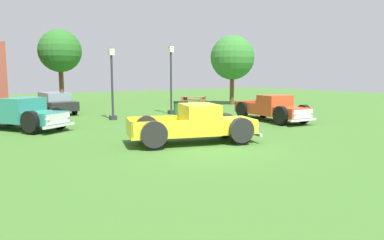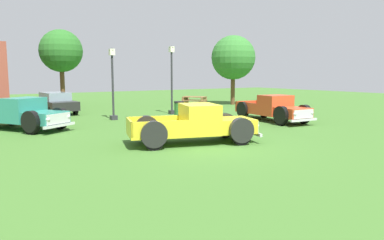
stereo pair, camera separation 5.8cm
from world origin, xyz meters
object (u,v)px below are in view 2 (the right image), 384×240
Objects in this scene: pickup_truck_behind_left at (276,109)px; sedan_distant_a at (56,103)px; oak_tree_west at (61,51)px; pickup_truck_foreground at (201,125)px; lamp_post_far at (113,82)px; picnic_table at (194,100)px; trash_can at (179,109)px; pickup_truck_behind_right at (25,115)px; lamp_post_near at (172,78)px; oak_tree_east at (233,58)px.

pickup_truck_behind_left reaches higher than sedan_distant_a.
pickup_truck_foreground is at bearing -88.59° from oak_tree_west.
pickup_truck_behind_left is at bearing -38.44° from lamp_post_far.
trash_can reaches higher than picnic_table.
pickup_truck_foreground is 7.46m from pickup_truck_behind_left.
pickup_truck_foreground is 1.01× the size of pickup_truck_behind_right.
lamp_post_near is (4.03, 9.21, 1.61)m from pickup_truck_foreground.
lamp_post_near is (9.13, 2.03, 1.59)m from pickup_truck_behind_right.
picnic_table is at bearing 81.38° from pickup_truck_behind_left.
pickup_truck_behind_right is at bearing 159.88° from pickup_truck_behind_left.
lamp_post_far is at bearing 14.94° from pickup_truck_behind_right.
sedan_distant_a is at bearing 111.15° from lamp_post_far.
oak_tree_east is at bearing 62.70° from pickup_truck_behind_left.
sedan_distant_a is 0.70× the size of oak_tree_west.
pickup_truck_behind_left is 1.20× the size of lamp_post_far.
picnic_table is (8.77, 4.83, -1.65)m from lamp_post_far.
pickup_truck_behind_right is 18.30m from oak_tree_east.
trash_can is (-0.35, -1.47, -1.84)m from lamp_post_near.
lamp_post_near reaches higher than pickup_truck_behind_right.
pickup_truck_behind_right reaches higher than sedan_distant_a.
picnic_table is 11.39m from oak_tree_west.
oak_tree_east is (17.15, 5.53, 3.23)m from pickup_truck_behind_right.
sedan_distant_a is at bearing 99.40° from pickup_truck_foreground.
pickup_truck_behind_left is 1.14× the size of sedan_distant_a.
sedan_distant_a is 7.87m from lamp_post_near.
pickup_truck_behind_right is 7.07m from sedan_distant_a.
sedan_distant_a is at bearing 135.13° from trash_can.
lamp_post_far is (2.00, -5.18, 1.41)m from sedan_distant_a.
pickup_truck_behind_left is 5.93m from trash_can.
pickup_truck_behind_left is 14.23m from sedan_distant_a.
pickup_truck_foreground reaches higher than sedan_distant_a.
picnic_table is (13.62, 6.13, -0.23)m from pickup_truck_behind_right.
trash_can is at bearing -10.54° from lamp_post_far.
trash_can is (3.68, 7.74, -0.23)m from pickup_truck_foreground.
pickup_truck_foreground is at bearing -80.60° from sedan_distant_a.
oak_tree_east is (5.13, 9.94, 3.25)m from pickup_truck_behind_left.
pickup_truck_foreground is 17.81m from oak_tree_east.
oak_tree_east is at bearing 30.73° from trash_can.
oak_tree_west is (-8.99, 5.80, 3.91)m from picnic_table.
pickup_truck_foreground reaches higher than trash_can.
lamp_post_near is (-2.89, 6.43, 1.62)m from pickup_truck_behind_left.
picnic_table is at bearing 28.85° from lamp_post_far.
picnic_table is at bearing -1.85° from sedan_distant_a.
pickup_truck_behind_right is at bearing -176.35° from trash_can.
sedan_distant_a is (-9.18, 10.88, 0.04)m from pickup_truck_behind_left.
sedan_distant_a reaches higher than picnic_table.
trash_can is at bearing 123.14° from pickup_truck_behind_left.
lamp_post_far is at bearing -170.27° from lamp_post_near.
pickup_truck_foreground is 1.06× the size of pickup_truck_behind_left.
sedan_distant_a is at bearing 66.32° from pickup_truck_behind_right.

